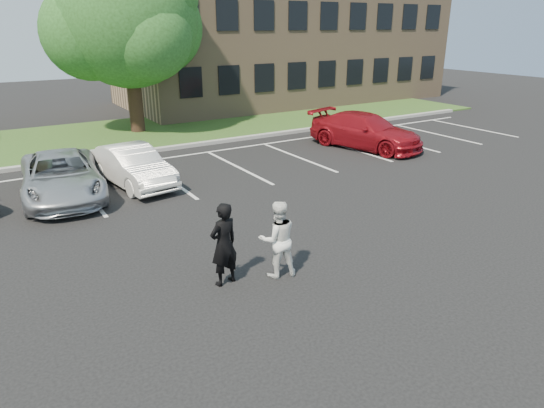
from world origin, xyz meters
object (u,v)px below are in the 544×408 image
object	(u,v)px
office_building	(284,39)
car_white_sedan	(133,166)
car_silver_minivan	(62,176)
man_black_suit	(224,244)
tree	(129,19)
car_red_compact	(365,131)
man_white_shirt	(278,239)

from	to	relation	value
office_building	car_white_sedan	xyz separation A→B (m)	(-15.22, -14.08, -3.49)
car_silver_minivan	man_black_suit	bearing A→B (deg)	-69.88
office_building	tree	size ratio (longest dim) A/B	2.55
car_white_sedan	car_red_compact	world-z (taller)	car_red_compact
tree	car_silver_minivan	bearing A→B (deg)	-120.87
office_building	car_white_sedan	distance (m)	21.03
man_black_suit	car_white_sedan	bearing A→B (deg)	-104.85
car_white_sedan	man_white_shirt	bearing A→B (deg)	-92.67
car_white_sedan	man_black_suit	bearing A→B (deg)	-100.99
man_black_suit	car_white_sedan	world-z (taller)	man_black_suit
tree	car_white_sedan	bearing A→B (deg)	-108.48
man_black_suit	car_red_compact	distance (m)	13.02
man_white_shirt	man_black_suit	bearing A→B (deg)	0.42
car_white_sedan	tree	bearing A→B (deg)	63.40
man_black_suit	car_silver_minivan	distance (m)	7.80
tree	car_white_sedan	xyz separation A→B (m)	(-2.82, -8.45, -4.68)
car_silver_minivan	car_white_sedan	bearing A→B (deg)	7.39
man_white_shirt	car_red_compact	bearing A→B (deg)	-126.52
office_building	car_silver_minivan	world-z (taller)	office_building
office_building	car_silver_minivan	distance (m)	22.74
tree	car_white_sedan	world-z (taller)	tree
car_silver_minivan	car_red_compact	bearing A→B (deg)	5.83
office_building	car_white_sedan	world-z (taller)	office_building
man_black_suit	man_white_shirt	size ratio (longest dim) A/B	1.05
man_white_shirt	car_silver_minivan	xyz separation A→B (m)	(-3.01, 7.85, -0.16)
tree	man_white_shirt	world-z (taller)	tree
tree	man_white_shirt	xyz separation A→B (m)	(-2.07, -16.34, -4.49)
car_white_sedan	car_silver_minivan	bearing A→B (deg)	173.05
office_building	car_silver_minivan	size ratio (longest dim) A/B	4.50
man_white_shirt	car_red_compact	size ratio (longest dim) A/B	0.33
tree	man_black_suit	size ratio (longest dim) A/B	4.87
office_building	man_black_suit	distance (m)	26.92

